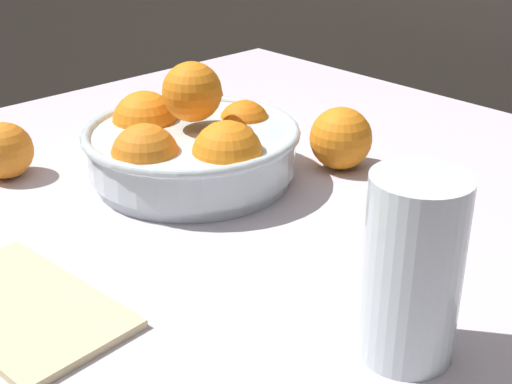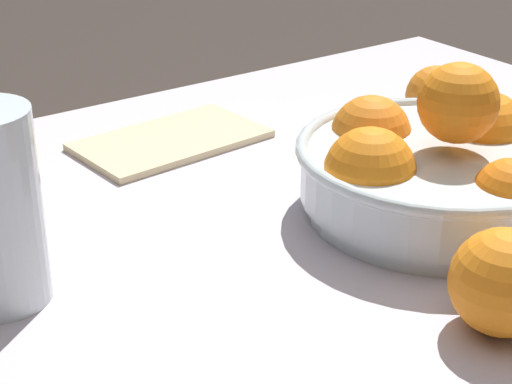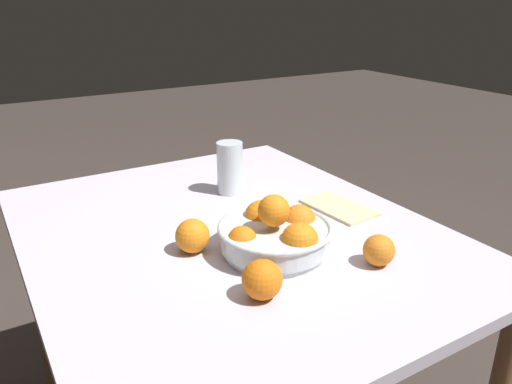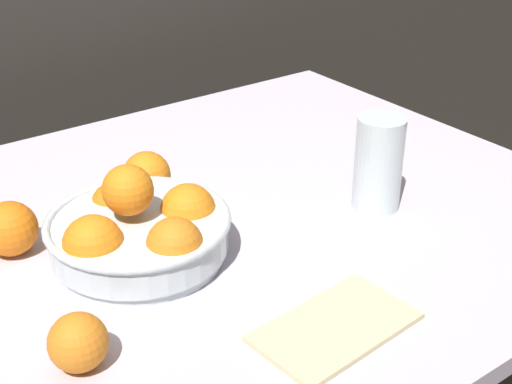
{
  "view_description": "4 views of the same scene",
  "coord_description": "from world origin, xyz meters",
  "px_view_note": "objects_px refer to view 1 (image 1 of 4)",
  "views": [
    {
      "loc": [
        0.48,
        -0.53,
        1.11
      ],
      "look_at": [
        0.0,
        -0.08,
        0.8
      ],
      "focal_mm": 50.0,
      "sensor_mm": 36.0,
      "label": 1
    },
    {
      "loc": [
        0.39,
        0.46,
        1.11
      ],
      "look_at": [
        0.02,
        -0.07,
        0.8
      ],
      "focal_mm": 60.0,
      "sensor_mm": 36.0,
      "label": 2
    },
    {
      "loc": [
        -1.02,
        0.53,
        1.3
      ],
      "look_at": [
        0.0,
        -0.08,
        0.82
      ],
      "focal_mm": 35.0,
      "sensor_mm": 36.0,
      "label": 3
    },
    {
      "loc": [
        -0.54,
        -0.84,
        1.31
      ],
      "look_at": [
        -0.0,
        -0.1,
        0.83
      ],
      "focal_mm": 50.0,
      "sensor_mm": 36.0,
      "label": 4
    }
  ],
  "objects_px": {
    "juice_glass": "(411,277)",
    "orange_loose_near_bowl": "(5,150)",
    "fruit_bowl": "(190,145)",
    "orange_loose_aside": "(197,101)",
    "orange_loose_front": "(341,138)"
  },
  "relations": [
    {
      "from": "orange_loose_front",
      "to": "orange_loose_aside",
      "type": "relative_size",
      "value": 0.99
    },
    {
      "from": "fruit_bowl",
      "to": "orange_loose_front",
      "type": "bearing_deg",
      "value": 58.88
    },
    {
      "from": "orange_loose_aside",
      "to": "fruit_bowl",
      "type": "bearing_deg",
      "value": -41.22
    },
    {
      "from": "orange_loose_front",
      "to": "orange_loose_aside",
      "type": "xyz_separation_m",
      "value": [
        -0.24,
        -0.04,
        0.0
      ]
    },
    {
      "from": "fruit_bowl",
      "to": "orange_loose_aside",
      "type": "bearing_deg",
      "value": 138.78
    },
    {
      "from": "fruit_bowl",
      "to": "juice_glass",
      "type": "bearing_deg",
      "value": -12.64
    },
    {
      "from": "fruit_bowl",
      "to": "orange_loose_near_bowl",
      "type": "distance_m",
      "value": 0.23
    },
    {
      "from": "juice_glass",
      "to": "orange_loose_front",
      "type": "height_order",
      "value": "juice_glass"
    },
    {
      "from": "fruit_bowl",
      "to": "juice_glass",
      "type": "distance_m",
      "value": 0.4
    },
    {
      "from": "fruit_bowl",
      "to": "orange_loose_near_bowl",
      "type": "relative_size",
      "value": 3.76
    },
    {
      "from": "orange_loose_near_bowl",
      "to": "orange_loose_front",
      "type": "bearing_deg",
      "value": 50.77
    },
    {
      "from": "fruit_bowl",
      "to": "orange_loose_front",
      "type": "distance_m",
      "value": 0.19
    },
    {
      "from": "juice_glass",
      "to": "orange_loose_near_bowl",
      "type": "height_order",
      "value": "juice_glass"
    },
    {
      "from": "fruit_bowl",
      "to": "orange_loose_aside",
      "type": "height_order",
      "value": "fruit_bowl"
    },
    {
      "from": "fruit_bowl",
      "to": "orange_loose_front",
      "type": "height_order",
      "value": "fruit_bowl"
    }
  ]
}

